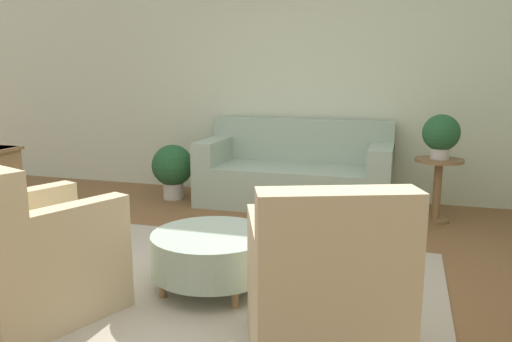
{
  "coord_description": "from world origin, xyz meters",
  "views": [
    {
      "loc": [
        1.25,
        -3.05,
        1.48
      ],
      "look_at": [
        0.15,
        0.55,
        0.75
      ],
      "focal_mm": 35.0,
      "sensor_mm": 36.0,
      "label": 1
    }
  ],
  "objects_px": {
    "armchair_right": "(323,297)",
    "side_table": "(438,180)",
    "ottoman_table": "(212,252)",
    "couch": "(295,175)",
    "armchair_left": "(31,259)",
    "potted_plant_on_side_table": "(441,134)",
    "potted_plant_floor": "(173,168)"
  },
  "relations": [
    {
      "from": "couch",
      "to": "armchair_right",
      "type": "xyz_separation_m",
      "value": [
        0.85,
        -3.17,
        0.04
      ]
    },
    {
      "from": "side_table",
      "to": "potted_plant_on_side_table",
      "type": "bearing_deg",
      "value": 0.0
    },
    {
      "from": "armchair_right",
      "to": "side_table",
      "type": "relative_size",
      "value": 1.6
    },
    {
      "from": "couch",
      "to": "side_table",
      "type": "relative_size",
      "value": 3.31
    },
    {
      "from": "armchair_right",
      "to": "potted_plant_floor",
      "type": "bearing_deg",
      "value": 127.7
    },
    {
      "from": "armchair_right",
      "to": "ottoman_table",
      "type": "xyz_separation_m",
      "value": [
        -0.9,
        0.73,
        -0.11
      ]
    },
    {
      "from": "ottoman_table",
      "to": "side_table",
      "type": "xyz_separation_m",
      "value": [
        1.57,
        2.18,
        0.17
      ]
    },
    {
      "from": "armchair_left",
      "to": "armchair_right",
      "type": "bearing_deg",
      "value": 0.0
    },
    {
      "from": "armchair_right",
      "to": "potted_plant_on_side_table",
      "type": "distance_m",
      "value": 3.03
    },
    {
      "from": "ottoman_table",
      "to": "potted_plant_floor",
      "type": "height_order",
      "value": "potted_plant_floor"
    },
    {
      "from": "couch",
      "to": "ottoman_table",
      "type": "distance_m",
      "value": 2.45
    },
    {
      "from": "armchair_left",
      "to": "couch",
      "type": "bearing_deg",
      "value": 73.65
    },
    {
      "from": "ottoman_table",
      "to": "potted_plant_on_side_table",
      "type": "height_order",
      "value": "potted_plant_on_side_table"
    },
    {
      "from": "potted_plant_on_side_table",
      "to": "potted_plant_floor",
      "type": "relative_size",
      "value": 0.68
    },
    {
      "from": "ottoman_table",
      "to": "armchair_left",
      "type": "bearing_deg",
      "value": -140.62
    },
    {
      "from": "side_table",
      "to": "armchair_right",
      "type": "bearing_deg",
      "value": -103.14
    },
    {
      "from": "side_table",
      "to": "armchair_left",
      "type": "bearing_deg",
      "value": -130.2
    },
    {
      "from": "side_table",
      "to": "potted_plant_floor",
      "type": "bearing_deg",
      "value": 178.37
    },
    {
      "from": "armchair_right",
      "to": "ottoman_table",
      "type": "height_order",
      "value": "armchair_right"
    },
    {
      "from": "ottoman_table",
      "to": "side_table",
      "type": "bearing_deg",
      "value": 54.21
    },
    {
      "from": "armchair_left",
      "to": "armchair_right",
      "type": "relative_size",
      "value": 1.0
    },
    {
      "from": "armchair_left",
      "to": "potted_plant_on_side_table",
      "type": "height_order",
      "value": "potted_plant_on_side_table"
    },
    {
      "from": "ottoman_table",
      "to": "side_table",
      "type": "height_order",
      "value": "side_table"
    },
    {
      "from": "armchair_left",
      "to": "potted_plant_floor",
      "type": "bearing_deg",
      "value": 100.14
    },
    {
      "from": "armchair_left",
      "to": "side_table",
      "type": "distance_m",
      "value": 3.81
    },
    {
      "from": "armchair_left",
      "to": "potted_plant_on_side_table",
      "type": "xyz_separation_m",
      "value": [
        2.46,
        2.91,
        0.52
      ]
    },
    {
      "from": "armchair_left",
      "to": "potted_plant_on_side_table",
      "type": "distance_m",
      "value": 3.85
    },
    {
      "from": "armchair_right",
      "to": "armchair_left",
      "type": "bearing_deg",
      "value": 180.0
    },
    {
      "from": "couch",
      "to": "side_table",
      "type": "height_order",
      "value": "couch"
    },
    {
      "from": "ottoman_table",
      "to": "potted_plant_on_side_table",
      "type": "relative_size",
      "value": 1.91
    },
    {
      "from": "potted_plant_floor",
      "to": "couch",
      "type": "bearing_deg",
      "value": 6.82
    },
    {
      "from": "couch",
      "to": "armchair_right",
      "type": "height_order",
      "value": "armchair_right"
    }
  ]
}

